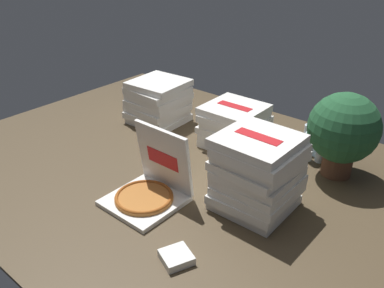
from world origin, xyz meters
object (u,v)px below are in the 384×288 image
Objects in this scene: pizza_stack_center_far at (158,102)px; napkin_pile at (176,257)px; water_bottle_3 at (308,138)px; water_bottle_5 at (318,142)px; open_pizza_box at (150,187)px; pizza_stack_right_mid at (257,173)px; water_bottle_2 at (332,145)px; water_bottle_4 at (309,146)px; potted_plant at (343,130)px; pizza_stack_right_far at (235,125)px; water_bottle_0 at (312,134)px; water_bottle_1 at (326,138)px; water_bottle_6 at (321,148)px.

pizza_stack_center_far reaches higher than napkin_pile.
water_bottle_5 is (0.08, -0.01, 0.00)m from water_bottle_3.
water_bottle_3 is (0.42, 1.11, 0.02)m from open_pizza_box.
pizza_stack_right_mid is 0.80m from water_bottle_2.
napkin_pile is at bearing -92.34° from water_bottle_5.
water_bottle_4 is 0.40× the size of potted_plant.
water_bottle_5 is (0.01, 0.77, -0.12)m from pizza_stack_right_mid.
water_bottle_2 is (0.63, 0.24, -0.04)m from pizza_stack_right_far.
open_pizza_box is at bearing -126.04° from potted_plant.
water_bottle_2 is 0.40× the size of potted_plant.
water_bottle_0 is 0.40× the size of potted_plant.
pizza_stack_right_far is 0.53m from water_bottle_4.
water_bottle_1 is at bearing 42.94° from water_bottle_3.
pizza_stack_right_far is 0.58m from water_bottle_5.
potted_plant is at bearing -52.30° from water_bottle_1.
open_pizza_box is 0.61m from pizza_stack_right_mid.
potted_plant is (0.28, -0.23, 0.21)m from water_bottle_0.
napkin_pile is (-0.05, -0.60, -0.20)m from pizza_stack_right_mid.
water_bottle_4 is (0.06, -0.11, 0.00)m from water_bottle_3.
water_bottle_5 is 1.38m from napkin_pile.
water_bottle_1 and water_bottle_6 have the same top height.
water_bottle_0 is at bearing 19.16° from pizza_stack_center_far.
pizza_stack_right_mid is 3.22× the size of napkin_pile.
water_bottle_1 is 0.20m from water_bottle_4.
pizza_stack_right_far is 2.06× the size of water_bottle_3.
water_bottle_6 is (1.27, 0.24, -0.07)m from pizza_stack_center_far.
open_pizza_box reaches higher than water_bottle_1.
water_bottle_0 is at bearing 93.07° from water_bottle_3.
open_pizza_box reaches higher than water_bottle_6.
water_bottle_3 is at bearing 91.17° from napkin_pile.
water_bottle_1 is at bearing 66.87° from open_pizza_box.
water_bottle_0 is at bearing 108.63° from water_bottle_4.
water_bottle_2 is at bearing -47.09° from water_bottle_1.
water_bottle_5 is 1.00× the size of water_bottle_6.
pizza_stack_center_far is 0.81× the size of potted_plant.
pizza_stack_right_far is 1.25m from napkin_pile.
potted_plant reaches higher than water_bottle_0.
water_bottle_4 and water_bottle_5 have the same top height.
potted_plant is 3.94× the size of napkin_pile.
water_bottle_1 is 1.00× the size of water_bottle_2.
water_bottle_1 is 1.00× the size of water_bottle_6.
potted_plant is at bearing -36.04° from water_bottle_5.
water_bottle_3 is at bearing 151.12° from water_bottle_6.
water_bottle_5 is 1.57× the size of napkin_pile.
water_bottle_2 is at bearing 1.02° from water_bottle_3.
pizza_stack_right_far is 3.25× the size of napkin_pile.
napkin_pile is at bearing -95.89° from water_bottle_2.
water_bottle_3 is (0.00, -0.08, 0.00)m from water_bottle_0.
pizza_stack_right_mid is at bearing -96.89° from water_bottle_2.
potted_plant is at bearing -11.91° from water_bottle_4.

